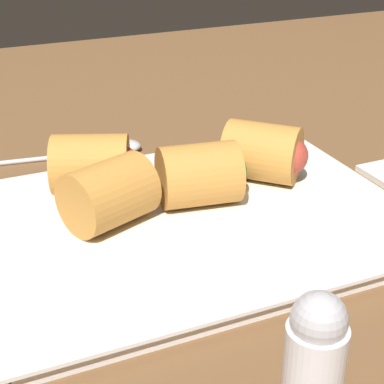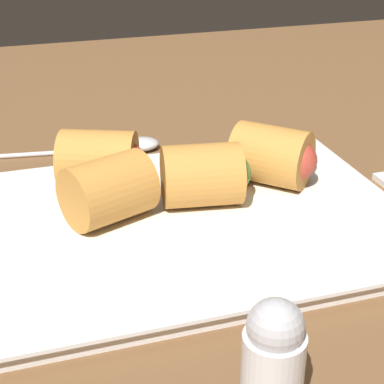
% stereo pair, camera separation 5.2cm
% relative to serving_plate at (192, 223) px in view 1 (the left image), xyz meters
% --- Properties ---
extents(table_surface, '(1.80, 1.40, 0.02)m').
position_rel_serving_plate_xyz_m(table_surface, '(0.00, 0.01, -0.02)').
color(table_surface, brown).
rests_on(table_surface, ground).
extents(serving_plate, '(0.35, 0.27, 0.01)m').
position_rel_serving_plate_xyz_m(serving_plate, '(0.00, 0.00, 0.00)').
color(serving_plate, white).
rests_on(serving_plate, table_surface).
extents(roll_front_left, '(0.08, 0.06, 0.05)m').
position_rel_serving_plate_xyz_m(roll_front_left, '(-0.02, -0.02, 0.03)').
color(roll_front_left, '#C68438').
rests_on(roll_front_left, serving_plate).
extents(roll_front_right, '(0.08, 0.07, 0.05)m').
position_rel_serving_plate_xyz_m(roll_front_right, '(0.06, -0.07, 0.03)').
color(roll_front_right, '#C68438').
rests_on(roll_front_right, serving_plate).
extents(roll_back_left, '(0.08, 0.08, 0.05)m').
position_rel_serving_plate_xyz_m(roll_back_left, '(-0.09, -0.04, 0.03)').
color(roll_back_left, '#C68438').
rests_on(roll_back_left, serving_plate).
extents(roll_back_right, '(0.08, 0.07, 0.05)m').
position_rel_serving_plate_xyz_m(roll_back_right, '(0.06, -0.02, 0.03)').
color(roll_back_right, '#C68438').
rests_on(roll_back_right, serving_plate).
extents(spoon, '(0.21, 0.05, 0.01)m').
position_rel_serving_plate_xyz_m(spoon, '(0.02, -0.19, -0.00)').
color(spoon, silver).
rests_on(spoon, table_surface).
extents(salt_shaker, '(0.03, 0.03, 0.08)m').
position_rel_serving_plate_xyz_m(salt_shaker, '(0.02, 0.21, 0.03)').
color(salt_shaker, silver).
rests_on(salt_shaker, table_surface).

